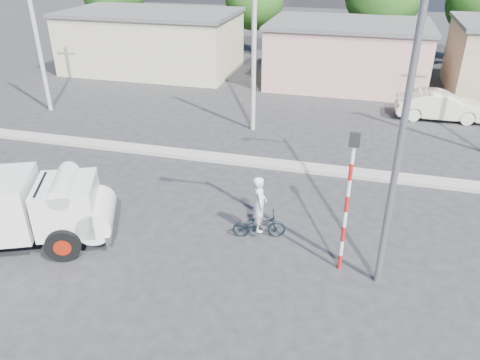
% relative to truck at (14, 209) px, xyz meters
% --- Properties ---
extents(ground_plane, '(120.00, 120.00, 0.00)m').
position_rel_truck_xyz_m(ground_plane, '(6.80, -0.11, -1.34)').
color(ground_plane, '#28282A').
rests_on(ground_plane, ground).
extents(median, '(40.00, 0.80, 0.16)m').
position_rel_truck_xyz_m(median, '(6.80, 7.89, -1.26)').
color(median, '#99968E').
rests_on(median, ground).
extents(truck, '(6.22, 4.28, 2.42)m').
position_rel_truck_xyz_m(truck, '(0.00, 0.00, 0.00)').
color(truck, black).
rests_on(truck, ground).
extents(bicycle, '(1.84, 1.03, 0.92)m').
position_rel_truck_xyz_m(bicycle, '(7.29, 2.42, -0.89)').
color(bicycle, black).
rests_on(bicycle, ground).
extents(cyclist, '(0.62, 0.79, 1.91)m').
position_rel_truck_xyz_m(cyclist, '(7.29, 2.42, -0.39)').
color(cyclist, white).
rests_on(cyclist, ground).
extents(car_cream, '(4.69, 1.84, 1.52)m').
position_rel_truck_xyz_m(car_cream, '(14.23, 16.01, -0.58)').
color(car_cream, white).
rests_on(car_cream, ground).
extents(traffic_pole, '(0.28, 0.18, 4.36)m').
position_rel_truck_xyz_m(traffic_pole, '(10.00, 1.39, 1.25)').
color(traffic_pole, red).
rests_on(traffic_pole, ground).
extents(streetlight, '(2.34, 0.22, 9.00)m').
position_rel_truck_xyz_m(streetlight, '(10.93, 1.09, 3.62)').
color(streetlight, slate).
rests_on(streetlight, ground).
extents(building_row, '(37.80, 7.30, 4.44)m').
position_rel_truck_xyz_m(building_row, '(7.89, 21.89, 0.79)').
color(building_row, '#BDB48F').
rests_on(building_row, ground).
extents(utility_poles, '(35.40, 0.24, 8.00)m').
position_rel_truck_xyz_m(utility_poles, '(10.05, 11.89, 2.72)').
color(utility_poles, '#99968E').
rests_on(utility_poles, ground).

